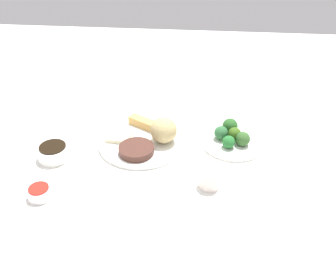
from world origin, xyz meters
name	(u,v)px	position (x,y,z in m)	size (l,w,h in m)	color
tabletop	(136,156)	(0.00, 0.00, 0.01)	(2.20, 2.20, 0.02)	white
main_plate	(142,141)	(-0.05, 0.01, 0.03)	(0.26, 0.26, 0.02)	white
rice_scoop	(164,130)	(-0.05, 0.08, 0.08)	(0.08, 0.08, 0.08)	tan
spring_roll	(146,124)	(-0.12, 0.01, 0.05)	(0.12, 0.03, 0.03)	tan
crab_rangoon_wonton	(119,136)	(-0.06, -0.06, 0.04)	(0.07, 0.07, 0.01)	beige
stir_fry_heap	(136,150)	(0.02, 0.01, 0.05)	(0.10, 0.10, 0.02)	#492920
broccoli_plate	(233,142)	(-0.08, 0.29, 0.03)	(0.19, 0.19, 0.01)	white
broccoli_floret_0	(235,134)	(-0.08, 0.29, 0.05)	(0.04, 0.04, 0.04)	#3B601C
broccoli_floret_1	(221,133)	(-0.08, 0.25, 0.05)	(0.04, 0.04, 0.04)	#2D6336
broccoli_floret_2	(229,142)	(-0.04, 0.27, 0.05)	(0.04, 0.04, 0.04)	#236B2D
broccoli_floret_3	(243,139)	(-0.05, 0.31, 0.06)	(0.04, 0.04, 0.04)	#335E29
broccoli_floret_4	(230,126)	(-0.12, 0.28, 0.06)	(0.05, 0.05, 0.05)	#275823
soy_sauce_bowl	(54,153)	(0.04, -0.23, 0.04)	(0.09, 0.09, 0.04)	white
soy_sauce_bowl_liquid	(52,147)	(0.04, -0.23, 0.06)	(0.08, 0.08, 0.00)	black
sauce_ramekin_sweet_and_sour	(40,193)	(0.21, -0.21, 0.03)	(0.06, 0.06, 0.03)	white
sauce_ramekin_sweet_and_sour_liquid	(38,188)	(0.21, -0.21, 0.05)	(0.05, 0.05, 0.00)	red
teacup	(210,178)	(0.12, 0.22, 0.05)	(0.06, 0.06, 0.05)	silver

